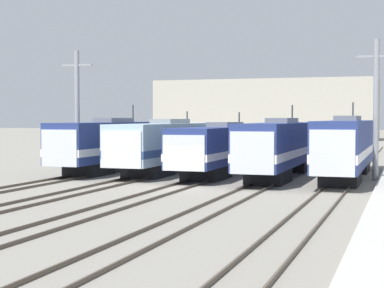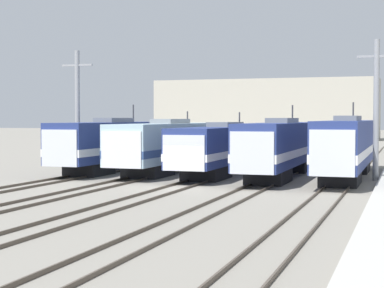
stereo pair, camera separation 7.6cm
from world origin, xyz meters
name	(u,v)px [view 2 (the right image)]	position (x,y,z in m)	size (l,w,h in m)	color
ground_plane	(180,187)	(0.00, 0.00, 0.00)	(400.00, 400.00, 0.00)	gray
rail_pair_far_left	(49,181)	(-9.14, 0.00, 0.07)	(1.50, 120.00, 0.15)	#4C4238
rail_pair_center_left	(112,184)	(-4.57, 0.00, 0.07)	(1.51, 120.00, 0.15)	#4C4238
rail_pair_center	(180,186)	(0.00, 0.00, 0.07)	(1.51, 120.00, 0.15)	#4C4238
rail_pair_center_right	(253,189)	(4.57, 0.00, 0.07)	(1.51, 120.00, 0.15)	#4C4238
rail_pair_far_right	(332,192)	(9.14, 0.00, 0.07)	(1.50, 120.00, 0.15)	#4C4238
locomotive_far_left	(111,144)	(-9.14, 9.37, 2.19)	(2.94, 17.18, 5.38)	black
locomotive_center_left	(168,145)	(-4.57, 10.04, 2.15)	(3.13, 18.48, 4.81)	#232326
locomotive_center	(224,147)	(0.00, 9.81, 2.03)	(3.02, 19.30, 4.72)	black
locomotive_center_right	(281,147)	(4.57, 8.67, 2.18)	(2.89, 19.12, 5.25)	black
locomotive_far_right	(347,146)	(9.14, 9.11, 2.26)	(2.79, 20.02, 5.45)	black
catenary_tower_left	(77,109)	(-11.56, 8.32, 4.93)	(2.62, 0.38, 9.53)	gray
catenary_tower_right	(376,108)	(11.10, 8.32, 4.93)	(2.62, 0.38, 9.53)	gray
depot_building	(266,110)	(-14.14, 90.74, 5.96)	(44.23, 10.96, 11.91)	#B2AD9E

